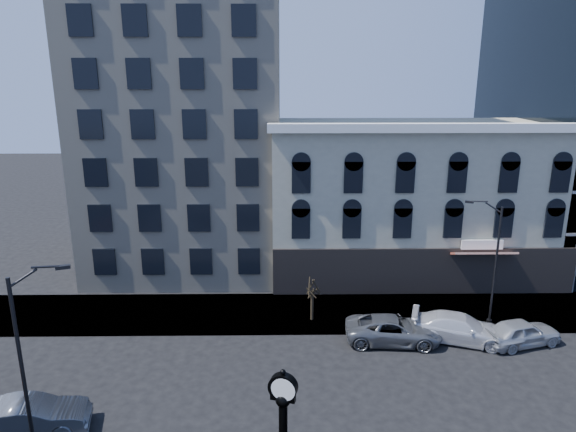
{
  "coord_description": "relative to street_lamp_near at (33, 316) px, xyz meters",
  "views": [
    {
      "loc": [
        1.63,
        -23.74,
        15.78
      ],
      "look_at": [
        2.0,
        4.0,
        8.0
      ],
      "focal_mm": 32.0,
      "sensor_mm": 36.0,
      "label": 1
    }
  ],
  "objects": [
    {
      "name": "ground",
      "position": [
        7.89,
        5.78,
        -6.8
      ],
      "size": [
        160.0,
        160.0,
        0.0
      ],
      "primitive_type": "plane",
      "color": "black",
      "rests_on": "ground"
    },
    {
      "name": "sidewalk_far",
      "position": [
        7.89,
        13.78,
        -6.74
      ],
      "size": [
        160.0,
        6.0,
        0.12
      ],
      "primitive_type": "cube",
      "color": "gray",
      "rests_on": "ground"
    },
    {
      "name": "cream_tower",
      "position": [
        1.78,
        24.66,
        12.52
      ],
      "size": [
        15.9,
        15.4,
        42.5
      ],
      "color": "#BFB299",
      "rests_on": "ground"
    },
    {
      "name": "victorian_row",
      "position": [
        19.89,
        21.67,
        -0.8
      ],
      "size": [
        22.6,
        11.19,
        12.5
      ],
      "color": "#B1AC92",
      "rests_on": "ground"
    },
    {
      "name": "street_lamp_near",
      "position": [
        0.0,
        0.0,
        0.0
      ],
      "size": [
        2.2,
        1.01,
        8.85
      ],
      "rotation": [
        0.0,
        0.0,
        0.35
      ],
      "color": "black",
      "rests_on": "sidewalk_near"
    },
    {
      "name": "street_lamp_far",
      "position": [
        22.3,
        12.0,
        -0.42
      ],
      "size": [
        2.04,
        1.0,
        8.3
      ],
      "rotation": [
        0.0,
        0.0,
        2.76
      ],
      "color": "black",
      "rests_on": "sidewalk_far"
    },
    {
      "name": "bare_tree_far",
      "position": [
        11.5,
        12.65,
        -4.2
      ],
      "size": [
        1.92,
        1.92,
        3.3
      ],
      "color": "black",
      "rests_on": "sidewalk_far"
    },
    {
      "name": "car_near_b",
      "position": [
        -1.85,
        1.86,
        -5.94
      ],
      "size": [
        5.46,
        2.9,
        1.71
      ],
      "primitive_type": "imported",
      "rotation": [
        0.0,
        0.0,
        1.79
      ],
      "color": "#595B60",
      "rests_on": "ground"
    },
    {
      "name": "car_far_a",
      "position": [
        16.25,
        9.9,
        -6.0
      ],
      "size": [
        5.92,
        3.06,
        1.6
      ],
      "primitive_type": "imported",
      "rotation": [
        0.0,
        0.0,
        1.5
      ],
      "color": "#595B60",
      "rests_on": "ground"
    },
    {
      "name": "car_far_b",
      "position": [
        20.32,
        9.99,
        -5.97
      ],
      "size": [
        6.15,
        3.93,
        1.66
      ],
      "primitive_type": "imported",
      "rotation": [
        0.0,
        0.0,
        1.27
      ],
      "color": "silver",
      "rests_on": "ground"
    },
    {
      "name": "car_far_c",
      "position": [
        23.87,
        9.46,
        -6.0
      ],
      "size": [
        5.03,
        3.07,
        1.6
      ],
      "primitive_type": "imported",
      "rotation": [
        0.0,
        0.0,
        1.84
      ],
      "color": "#A5A8AD",
      "rests_on": "ground"
    }
  ]
}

